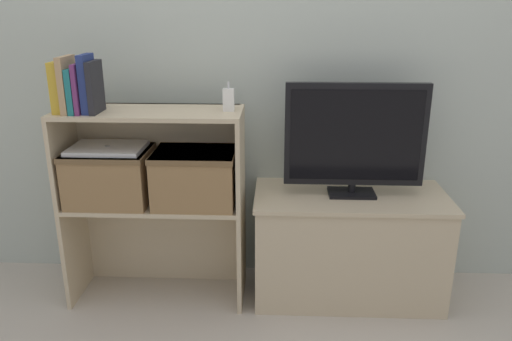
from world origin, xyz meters
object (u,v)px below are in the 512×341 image
object	(u,v)px
book_mustard	(59,87)
storage_basket_right	(195,175)
book_teal	(75,90)
tv	(355,137)
book_charcoal	(95,87)
baby_monitor	(229,100)
storage_basket_left	(110,174)
book_tan	(68,85)
book_plum	(81,88)
book_navy	(87,84)
laptop	(108,148)
tv_stand	(348,245)

from	to	relation	value
book_mustard	storage_basket_right	bearing A→B (deg)	4.55
book_teal	storage_basket_right	xyz separation A→B (m)	(0.50, 0.05, -0.40)
tv	book_teal	world-z (taller)	book_teal
book_charcoal	storage_basket_right	bearing A→B (deg)	6.31
book_charcoal	baby_monitor	size ratio (longest dim) A/B	1.73
baby_monitor	storage_basket_left	size ratio (longest dim) A/B	0.34
book_mustard	book_tan	distance (m)	0.04
tv	book_plum	bearing A→B (deg)	-174.88
book_teal	storage_basket_left	world-z (taller)	book_teal
book_navy	storage_basket_right	distance (m)	0.62
book_plum	laptop	world-z (taller)	book_plum
storage_basket_right	laptop	world-z (taller)	laptop
tv_stand	storage_basket_right	world-z (taller)	storage_basket_right
book_teal	book_navy	world-z (taller)	book_navy
book_teal	book_charcoal	size ratio (longest dim) A/B	0.86
book_plum	storage_basket_left	xyz separation A→B (m)	(0.07, 0.05, -0.41)
book_navy	baby_monitor	distance (m)	0.61
tv	baby_monitor	world-z (taller)	baby_monitor
book_teal	baby_monitor	distance (m)	0.67
book_mustard	baby_monitor	distance (m)	0.74
book_navy	baby_monitor	world-z (taller)	book_navy
tv	baby_monitor	distance (m)	0.61
storage_basket_right	tv	bearing A→B (deg)	4.89
storage_basket_right	laptop	size ratio (longest dim) A/B	1.14
storage_basket_left	laptop	distance (m)	0.13
book_tan	book_teal	distance (m)	0.04
tv_stand	book_mustard	bearing A→B (deg)	-175.19
storage_basket_right	laptop	bearing A→B (deg)	180.00
tv	laptop	world-z (taller)	tv
laptop	tv	bearing A→B (deg)	3.17
tv_stand	book_teal	xyz separation A→B (m)	(-1.24, -0.11, 0.78)
book_tan	book_teal	size ratio (longest dim) A/B	1.26
book_plum	book_navy	bearing A→B (deg)	0.00
book_mustard	book_teal	bearing A→B (deg)	0.00
tv	baby_monitor	xyz separation A→B (m)	(-0.58, -0.05, 0.18)
book_charcoal	tv_stand	bearing A→B (deg)	5.48
book_navy	book_charcoal	size ratio (longest dim) A/B	1.12
book_plum	baby_monitor	size ratio (longest dim) A/B	1.65
tv	storage_basket_left	distance (m)	1.15
book_tan	book_mustard	bearing A→B (deg)	180.00
tv	book_teal	bearing A→B (deg)	-174.99
storage_basket_left	storage_basket_right	size ratio (longest dim) A/B	1.00
book_tan	baby_monitor	distance (m)	0.70
tv_stand	storage_basket_right	xyz separation A→B (m)	(-0.74, -0.06, 0.38)
tv_stand	baby_monitor	world-z (taller)	baby_monitor
book_mustard	storage_basket_left	distance (m)	0.45
book_mustard	book_navy	size ratio (longest dim) A/B	0.88
tv_stand	tv	distance (m)	0.55
book_plum	laptop	xyz separation A→B (m)	(0.07, 0.05, -0.28)
book_teal	laptop	bearing A→B (deg)	24.37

